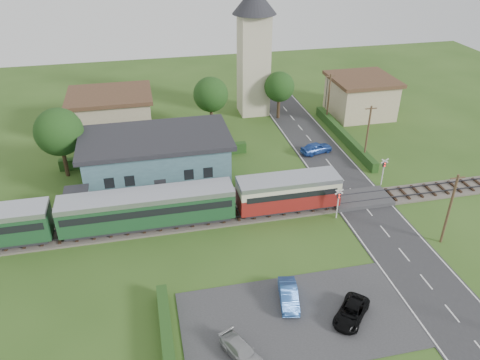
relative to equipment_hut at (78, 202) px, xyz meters
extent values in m
plane|color=#2D4C19|center=(18.00, -5.20, -1.75)|extent=(120.00, 120.00, 0.00)
cube|color=#4C443D|center=(18.00, -3.20, -1.65)|extent=(76.00, 3.20, 0.20)
cube|color=#3F3F47|center=(18.00, -3.92, -1.33)|extent=(76.00, 0.08, 0.15)
cube|color=#3F3F47|center=(18.00, -2.48, -1.33)|extent=(76.00, 0.08, 0.15)
cube|color=#28282B|center=(28.00, -5.20, -1.72)|extent=(6.00, 70.00, 0.05)
cube|color=#333335|center=(16.50, -17.20, -1.71)|extent=(17.00, 9.00, 0.08)
cube|color=#333335|center=(28.00, -3.20, -1.52)|extent=(6.20, 3.40, 0.45)
cube|color=gray|center=(8.00, 0.00, -1.52)|extent=(30.00, 3.00, 0.45)
cube|color=beige|center=(0.00, 0.00, -0.10)|extent=(2.00, 2.00, 2.40)
cube|color=#232328|center=(0.00, 0.00, 1.18)|extent=(2.30, 2.30, 0.15)
cube|color=#42626F|center=(8.00, 5.80, 0.65)|extent=(15.00, 8.00, 4.80)
cube|color=#232328|center=(8.00, 5.80, 3.30)|extent=(16.00, 9.00, 0.50)
cube|color=#232328|center=(8.00, 1.86, -0.65)|extent=(1.20, 0.12, 2.20)
cube|color=black|center=(3.00, 1.86, 0.65)|extent=(1.00, 0.12, 1.20)
cube|color=black|center=(5.00, 1.86, 0.65)|extent=(1.00, 0.12, 1.20)
cube|color=black|center=(11.00, 1.86, 0.65)|extent=(1.00, 0.12, 1.20)
cube|color=black|center=(13.00, 1.86, 0.65)|extent=(1.00, 0.12, 1.20)
cube|color=#232328|center=(20.15, -3.20, -1.16)|extent=(9.00, 2.20, 0.50)
cube|color=maroon|center=(20.15, -3.20, -0.16)|extent=(10.00, 2.80, 1.80)
cube|color=beige|center=(20.15, -3.20, 1.09)|extent=(10.00, 2.82, 0.90)
cube|color=black|center=(20.15, -3.20, 0.74)|extent=(9.00, 2.88, 0.60)
cube|color=#A8ACB9|center=(20.15, -3.20, 1.74)|extent=(10.00, 2.90, 0.45)
cube|color=#232328|center=(6.55, -3.20, -1.16)|extent=(15.20, 2.20, 0.50)
cube|color=#1B4526|center=(6.55, -3.20, 0.34)|extent=(16.00, 2.80, 2.60)
cube|color=black|center=(6.55, -3.20, 0.74)|extent=(15.40, 2.86, 0.70)
cube|color=#A8ACB9|center=(6.55, -3.20, 1.74)|extent=(16.00, 2.90, 0.50)
cube|color=beige|center=(23.00, 22.80, 5.25)|extent=(4.00, 4.00, 14.00)
cone|color=#232328|center=(23.00, 22.80, 14.05)|extent=(6.00, 6.00, 3.60)
cube|color=tan|center=(3.00, 19.80, 0.75)|extent=(10.00, 8.00, 5.00)
cube|color=#472D1E|center=(3.00, 19.80, 3.50)|extent=(10.80, 8.80, 0.50)
cube|color=tan|center=(38.00, 18.80, 0.75)|extent=(8.00, 8.00, 5.00)
cube|color=#472D1E|center=(38.00, 18.80, 3.50)|extent=(8.80, 8.80, 0.50)
cube|color=#193814|center=(7.00, -17.20, -1.15)|extent=(0.80, 9.00, 1.20)
cube|color=#193814|center=(32.20, 10.80, -1.15)|extent=(0.80, 18.00, 1.20)
cube|color=#193814|center=(8.00, 10.30, -1.10)|extent=(22.00, 0.80, 1.30)
cylinder|color=#332316|center=(-2.00, 8.80, 0.32)|extent=(0.44, 0.44, 4.12)
sphere|color=#143311|center=(-2.00, 8.80, 3.65)|extent=(5.20, 5.20, 5.20)
cylinder|color=#332316|center=(16.00, 17.80, 0.18)|extent=(0.44, 0.44, 3.85)
sphere|color=#143311|center=(16.00, 17.80, 3.29)|extent=(4.60, 4.60, 4.60)
cylinder|color=#332316|center=(26.00, 19.80, 0.04)|extent=(0.44, 0.44, 3.58)
sphere|color=#143311|center=(26.00, 19.80, 2.93)|extent=(4.20, 4.20, 4.20)
cylinder|color=#473321|center=(32.20, -11.20, 1.75)|extent=(0.22, 0.22, 7.00)
cube|color=#473321|center=(32.20, -11.20, 4.95)|extent=(1.40, 0.10, 0.10)
cylinder|color=#473321|center=(32.20, 4.80, 1.75)|extent=(0.22, 0.22, 7.00)
cube|color=#473321|center=(32.20, 4.80, 4.95)|extent=(1.40, 0.10, 0.10)
cylinder|color=#473321|center=(32.20, 16.80, 1.75)|extent=(0.22, 0.22, 7.00)
cube|color=#473321|center=(32.20, 16.80, 4.95)|extent=(1.40, 0.10, 0.10)
cylinder|color=silver|center=(24.40, -5.60, -0.25)|extent=(0.12, 0.12, 3.00)
cube|color=#232328|center=(24.40, -5.60, 0.85)|extent=(0.35, 0.18, 0.55)
sphere|color=#FF190C|center=(24.40, -5.72, 1.00)|extent=(0.14, 0.14, 0.14)
sphere|color=#FF190C|center=(24.40, -5.72, 0.70)|extent=(0.14, 0.14, 0.14)
cube|color=silver|center=(24.40, -5.60, 1.25)|extent=(0.84, 0.05, 0.55)
cube|color=silver|center=(24.40, -5.60, 1.25)|extent=(0.84, 0.05, 0.55)
cylinder|color=silver|center=(31.60, -0.80, -0.25)|extent=(0.12, 0.12, 3.00)
cube|color=#232328|center=(31.60, -0.80, 0.85)|extent=(0.35, 0.18, 0.55)
sphere|color=#FF190C|center=(31.60, -0.92, 1.00)|extent=(0.14, 0.14, 0.14)
sphere|color=#FF190C|center=(31.60, -0.92, 0.70)|extent=(0.14, 0.14, 0.14)
cube|color=silver|center=(31.60, -0.80, 1.25)|extent=(0.84, 0.05, 0.55)
cube|color=silver|center=(31.60, -0.80, 1.25)|extent=(0.84, 0.05, 0.55)
cylinder|color=#3F3F47|center=(-4.00, 14.80, 0.75)|extent=(0.14, 0.14, 5.00)
sphere|color=orange|center=(-4.00, 14.80, 3.25)|extent=(0.30, 0.30, 0.30)
cylinder|color=#3F3F47|center=(34.00, 21.80, 0.75)|extent=(0.14, 0.14, 5.00)
sphere|color=orange|center=(34.00, 21.80, 3.25)|extent=(0.30, 0.30, 0.30)
imported|color=#284FA9|center=(27.40, 8.04, -1.02)|extent=(4.25, 2.49, 1.36)
imported|color=#2C5BA8|center=(16.41, -15.40, -1.04)|extent=(2.00, 3.96, 1.25)
imported|color=#A1A1A3|center=(11.78, -19.64, -1.13)|extent=(2.94, 3.99, 1.07)
imported|color=black|center=(20.39, -17.97, -1.12)|extent=(3.99, 4.11, 1.09)
imported|color=gray|center=(16.66, -0.29, -0.41)|extent=(0.74, 0.58, 1.77)
imported|color=gray|center=(1.09, 0.12, -0.43)|extent=(0.85, 0.98, 1.72)
camera|label=1|loc=(7.12, -40.29, 24.48)|focal=35.00mm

